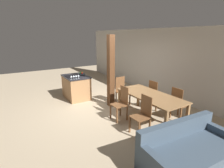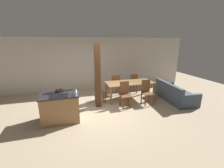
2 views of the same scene
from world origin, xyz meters
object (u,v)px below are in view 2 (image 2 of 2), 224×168
at_px(wine_glass_middle, 76,92).
at_px(dining_chair_near_right, 147,92).
at_px(kitchen_island, 61,107).
at_px(wine_glass_end, 76,90).
at_px(wine_glass_near, 76,92).
at_px(couch, 175,94).
at_px(wine_glass_far, 76,91).
at_px(dining_table, 130,84).
at_px(timber_post, 98,76).
at_px(fruit_bowl, 59,90).
at_px(dining_chair_far_left, 115,84).
at_px(dining_chair_far_right, 133,83).
at_px(dining_chair_head_end, 98,91).
at_px(dining_chair_near_left, 125,94).

relative_size(wine_glass_middle, dining_chair_near_right, 0.14).
relative_size(kitchen_island, wine_glass_end, 8.17).
xyz_separation_m(wine_glass_near, couch, (4.22, 0.81, -0.76)).
distance_m(wine_glass_near, wine_glass_far, 0.18).
bearing_deg(kitchen_island, dining_chair_near_right, 8.20).
bearing_deg(couch, dining_chair_near_right, 93.76).
bearing_deg(kitchen_island, dining_table, 22.16).
relative_size(wine_glass_end, timber_post, 0.06).
xyz_separation_m(kitchen_island, dining_table, (2.88, 1.17, 0.23)).
height_order(dining_chair_near_right, couch, dining_chair_near_right).
height_order(fruit_bowl, wine_glass_middle, wine_glass_middle).
distance_m(wine_glass_near, wine_glass_end, 0.27).
bearing_deg(dining_chair_far_left, dining_chair_far_right, -180.00).
height_order(wine_glass_end, dining_chair_far_right, wine_glass_end).
bearing_deg(wine_glass_middle, couch, 9.71).
relative_size(wine_glass_near, dining_chair_far_left, 0.14).
height_order(fruit_bowl, dining_chair_near_right, fruit_bowl).
bearing_deg(timber_post, dining_chair_near_right, -8.04).
relative_size(wine_glass_far, dining_chair_head_end, 0.14).
distance_m(dining_chair_head_end, timber_post, 0.83).
xyz_separation_m(wine_glass_end, dining_chair_near_right, (2.84, 0.56, -0.51)).
bearing_deg(dining_chair_near_right, dining_table, 124.27).
relative_size(dining_chair_near_left, dining_chair_near_right, 1.00).
bearing_deg(wine_glass_middle, wine_glass_far, 90.00).
height_order(wine_glass_far, couch, wine_glass_far).
xyz_separation_m(kitchen_island, wine_glass_near, (0.51, -0.34, 0.57)).
relative_size(wine_glass_middle, wine_glass_far, 1.00).
relative_size(kitchen_island, wine_glass_middle, 8.17).
distance_m(dining_chair_far_left, couch, 2.71).
bearing_deg(dining_chair_near_right, couch, -0.62).
relative_size(dining_table, dining_chair_far_right, 2.11).
relative_size(wine_glass_middle, dining_chair_far_left, 0.14).
height_order(kitchen_island, timber_post, timber_post).
xyz_separation_m(kitchen_island, wine_glass_middle, (0.51, -0.25, 0.57)).
height_order(dining_chair_head_end, timber_post, timber_post).
bearing_deg(dining_chair_far_right, dining_chair_near_left, 55.73).
relative_size(wine_glass_far, wine_glass_end, 1.00).
bearing_deg(dining_chair_far_right, fruit_bowl, 25.33).
relative_size(kitchen_island, dining_chair_near_right, 1.18).
bearing_deg(dining_chair_head_end, dining_chair_far_left, -54.12).
bearing_deg(dining_chair_near_left, wine_glass_far, -161.23).
bearing_deg(dining_chair_head_end, wine_glass_far, 144.65).
distance_m(kitchen_island, wine_glass_middle, 0.80).
bearing_deg(dining_chair_far_left, fruit_bowl, 33.27).
distance_m(dining_chair_near_right, dining_chair_far_left, 1.67).
distance_m(dining_table, couch, 2.02).
height_order(wine_glass_far, timber_post, timber_post).
height_order(wine_glass_end, dining_chair_near_left, wine_glass_end).
bearing_deg(dining_chair_near_left, wine_glass_end, -163.66).
bearing_deg(timber_post, wine_glass_far, -133.19).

